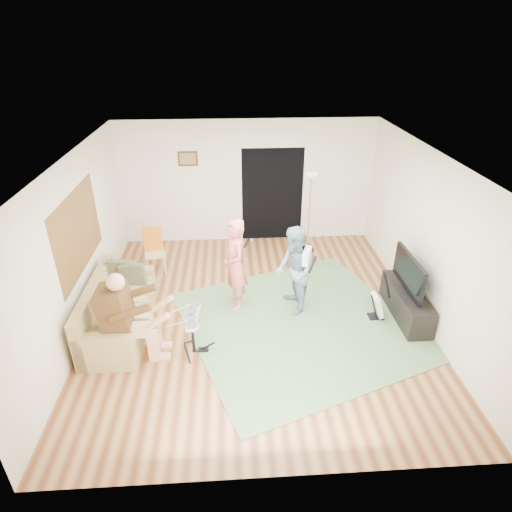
{
  "coord_description": "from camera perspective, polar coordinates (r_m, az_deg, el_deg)",
  "views": [
    {
      "loc": [
        -0.39,
        -5.95,
        4.33
      ],
      "look_at": [
        0.01,
        0.3,
        0.97
      ],
      "focal_mm": 30.0,
      "sensor_mm": 36.0,
      "label": 1
    }
  ],
  "objects": [
    {
      "name": "window_blinds",
      "position": [
        7.15,
        -22.62,
        3.02
      ],
      "size": [
        0.0,
        2.05,
        2.05
      ],
      "primitive_type": "plane",
      "rotation": [
        1.57,
        0.0,
        1.57
      ],
      "color": "brown",
      "rests_on": "walls"
    },
    {
      "name": "singer",
      "position": [
        7.19,
        -2.81,
        -1.17
      ],
      "size": [
        0.53,
        0.67,
        1.62
      ],
      "primitive_type": "imported",
      "rotation": [
        0.0,
        0.0,
        -1.3
      ],
      "color": "#E36663",
      "rests_on": "floor"
    },
    {
      "name": "walls",
      "position": [
        6.67,
        0.04,
        1.63
      ],
      "size": [
        5.5,
        6.0,
        2.7
      ],
      "primitive_type": null,
      "color": "silver",
      "rests_on": "floor"
    },
    {
      "name": "microphone",
      "position": [
        7.01,
        -1.25,
        1.72
      ],
      "size": [
        0.06,
        0.06,
        0.24
      ],
      "primitive_type": null,
      "color": "black",
      "rests_on": "singer"
    },
    {
      "name": "guitar_held",
      "position": [
        7.0,
        6.8,
        -0.01
      ],
      "size": [
        0.33,
        0.6,
        0.26
      ],
      "primitive_type": null,
      "rotation": [
        0.0,
        0.0,
        -0.37
      ],
      "color": "white",
      "rests_on": "guitarist"
    },
    {
      "name": "floor",
      "position": [
        7.37,
        0.04,
        -7.81
      ],
      "size": [
        6.0,
        6.0,
        0.0
      ],
      "primitive_type": "plane",
      "color": "brown",
      "rests_on": "ground"
    },
    {
      "name": "guitar_spare",
      "position": [
        7.43,
        15.92,
        -6.28
      ],
      "size": [
        0.32,
        0.29,
        0.9
      ],
      "color": "black",
      "rests_on": "floor"
    },
    {
      "name": "torchiere_lamp",
      "position": [
        9.02,
        7.22,
        7.54
      ],
      "size": [
        0.31,
        0.31,
        1.73
      ],
      "color": "black",
      "rests_on": "floor"
    },
    {
      "name": "television",
      "position": [
        7.3,
        19.72,
        -2.1
      ],
      "size": [
        0.06,
        1.11,
        0.58
      ],
      "primitive_type": "cube",
      "color": "black",
      "rests_on": "tv_cabinet"
    },
    {
      "name": "drum_kit",
      "position": [
        6.5,
        -8.42,
        -10.45
      ],
      "size": [
        0.38,
        0.67,
        0.69
      ],
      "color": "black",
      "rests_on": "floor"
    },
    {
      "name": "picture_frame",
      "position": [
        9.3,
        -9.09,
        12.7
      ],
      "size": [
        0.42,
        0.03,
        0.32
      ],
      "primitive_type": "cube",
      "color": "#3F2314",
      "rests_on": "walls"
    },
    {
      "name": "ceiling",
      "position": [
        6.18,
        0.05,
        12.89
      ],
      "size": [
        6.0,
        6.0,
        0.0
      ],
      "primitive_type": "plane",
      "rotation": [
        3.14,
        0.0,
        0.0
      ],
      "color": "white",
      "rests_on": "walls"
    },
    {
      "name": "guitarist",
      "position": [
        7.1,
        5.09,
        -2.03
      ],
      "size": [
        0.66,
        0.81,
        1.54
      ],
      "primitive_type": "imported",
      "rotation": [
        0.0,
        0.0,
        -1.46
      ],
      "color": "slate",
      "rests_on": "floor"
    },
    {
      "name": "sofa",
      "position": [
        7.26,
        -18.35,
        -7.39
      ],
      "size": [
        0.85,
        2.06,
        0.83
      ],
      "color": "#A58C52",
      "rests_on": "floor"
    },
    {
      "name": "tv_cabinet",
      "position": [
        7.63,
        19.35,
        -5.98
      ],
      "size": [
        0.4,
        1.4,
        0.5
      ],
      "primitive_type": "cube",
      "color": "black",
      "rests_on": "floor"
    },
    {
      "name": "doorway",
      "position": [
        9.57,
        2.19,
        8.11
      ],
      "size": [
        2.1,
        0.0,
        2.1
      ],
      "primitive_type": "plane",
      "rotation": [
        1.57,
        0.0,
        0.0
      ],
      "color": "black",
      "rests_on": "walls"
    },
    {
      "name": "drummer",
      "position": [
        6.5,
        -16.29,
        -8.79
      ],
      "size": [
        0.91,
        0.51,
        1.39
      ],
      "color": "#4D3115",
      "rests_on": "sofa"
    },
    {
      "name": "dining_chair",
      "position": [
        8.68,
        -13.24,
        -0.12
      ],
      "size": [
        0.46,
        0.47,
        0.91
      ],
      "rotation": [
        0.0,
        0.0,
        0.2
      ],
      "color": "#C8B582",
      "rests_on": "floor"
    },
    {
      "name": "area_rug",
      "position": [
        7.19,
        5.88,
        -8.95
      ],
      "size": [
        4.48,
        4.43,
        0.02
      ],
      "primitive_type": "cube",
      "rotation": [
        0.0,
        0.0,
        0.36
      ],
      "color": "#507648",
      "rests_on": "floor"
    }
  ]
}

